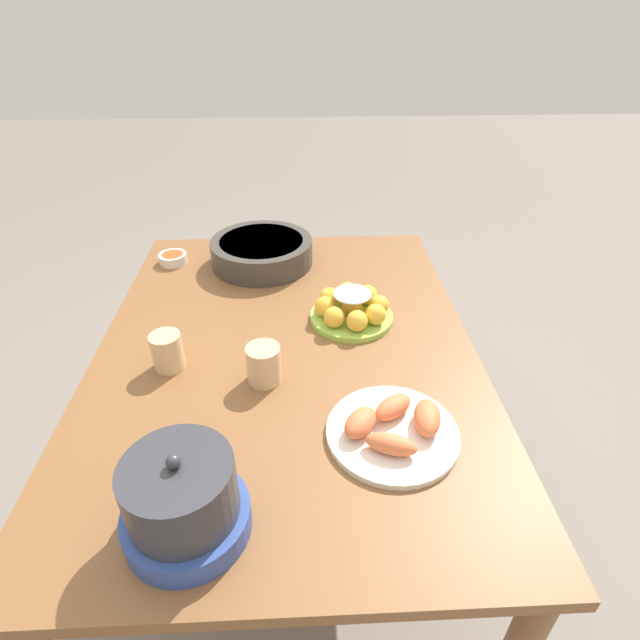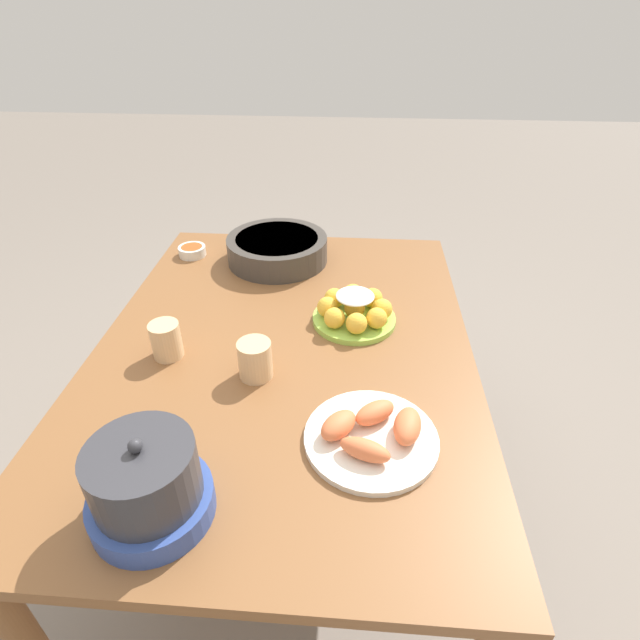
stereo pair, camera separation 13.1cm
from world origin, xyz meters
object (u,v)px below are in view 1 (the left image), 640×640
sauce_bowl (173,258)px  cup_far (167,351)px  dining_table (287,372)px  warming_pot (183,501)px  cake_plate (352,308)px  seafood_platter (393,428)px  cup_near (264,364)px  serving_bowl (262,251)px

sauce_bowl → cup_far: bearing=-169.8°
dining_table → warming_pot: warming_pot is taller
cake_plate → dining_table: bearing=123.2°
seafood_platter → warming_pot: (-0.20, 0.39, 0.05)m
dining_table → seafood_platter: seafood_platter is taller
cup_far → cake_plate: bearing=-68.1°
cup_near → cup_far: same height
dining_table → sauce_bowl: 0.62m
sauce_bowl → cup_near: 0.69m
warming_pot → cup_near: bearing=-16.4°
cake_plate → cup_far: bearing=111.9°
seafood_platter → cup_far: bearing=64.1°
serving_bowl → dining_table: bearing=-169.9°
cake_plate → warming_pot: 0.71m
cake_plate → sauce_bowl: bearing=57.0°
seafood_platter → cup_far: (0.25, 0.51, 0.03)m
cup_near → serving_bowl: bearing=3.3°
dining_table → cup_near: size_ratio=14.20×
seafood_platter → cup_far: cup_far is taller
cup_far → warming_pot: 0.46m
seafood_platter → serving_bowl: bearing=21.5°
cake_plate → cup_near: bearing=137.0°
dining_table → warming_pot: bearing=162.4°
serving_bowl → cup_near: cup_near is taller
cup_far → warming_pot: (-0.44, -0.12, 0.03)m
serving_bowl → cup_near: (-0.59, -0.03, 0.00)m
seafood_platter → cup_near: size_ratio=2.94×
warming_pot → cup_far: bearing=15.3°
dining_table → warming_pot: (-0.51, 0.16, 0.16)m
sauce_bowl → warming_pot: (-0.99, -0.22, 0.06)m
cup_near → warming_pot: 0.40m
seafood_platter → cup_far: size_ratio=2.94×
cup_near → warming_pot: size_ratio=0.43×
sauce_bowl → serving_bowl: bearing=-93.1°
sauce_bowl → dining_table: bearing=-141.7°
cake_plate → serving_bowl: cake_plate is taller
cup_near → dining_table: bearing=-20.9°
cup_near → cup_far: bearing=75.7°
dining_table → cup_far: bearing=103.6°
sauce_bowl → seafood_platter: seafood_platter is taller
sauce_bowl → cup_near: (-0.61, -0.33, 0.03)m
cup_near → seafood_platter: bearing=-124.4°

